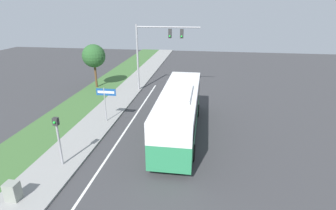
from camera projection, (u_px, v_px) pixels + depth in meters
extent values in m
plane|color=#38383A|center=(167.00, 158.00, 16.04)|extent=(80.00, 80.00, 0.00)
cube|color=gray|center=(72.00, 149.00, 16.86)|extent=(2.80, 80.00, 0.12)
cube|color=#3D6633|center=(26.00, 146.00, 17.30)|extent=(3.60, 80.00, 0.10)
cube|color=silver|center=(110.00, 153.00, 16.53)|extent=(0.14, 30.00, 0.01)
cube|color=#2D8956|center=(179.00, 118.00, 18.67)|extent=(2.44, 10.87, 1.56)
cube|color=white|center=(180.00, 100.00, 18.16)|extent=(2.44, 10.87, 1.28)
cube|color=black|center=(179.00, 106.00, 18.32)|extent=(2.48, 10.00, 0.96)
cube|color=white|center=(178.00, 93.00, 17.14)|extent=(1.71, 3.80, 0.24)
cylinder|color=black|center=(170.00, 109.00, 22.18)|extent=(0.28, 1.00, 1.00)
cylinder|color=black|center=(197.00, 111.00, 21.87)|extent=(0.28, 1.00, 1.00)
cylinder|color=black|center=(154.00, 150.00, 15.96)|extent=(0.28, 1.00, 1.00)
cylinder|color=black|center=(193.00, 153.00, 15.64)|extent=(0.28, 1.00, 1.00)
cylinder|color=#939399|center=(138.00, 59.00, 27.47)|extent=(0.20, 0.20, 6.96)
cylinder|color=#939399|center=(168.00, 27.00, 25.88)|extent=(6.42, 0.14, 0.14)
cube|color=#2D2D2D|center=(170.00, 34.00, 26.07)|extent=(0.32, 0.28, 0.90)
sphere|color=#1ED838|center=(170.00, 36.00, 25.99)|extent=(0.18, 0.18, 0.18)
cube|color=#2D2D2D|center=(182.00, 34.00, 25.91)|extent=(0.32, 0.28, 0.90)
sphere|color=#1ED838|center=(182.00, 36.00, 25.83)|extent=(0.18, 0.18, 0.18)
cylinder|color=#939399|center=(59.00, 143.00, 14.70)|extent=(0.12, 0.12, 3.06)
cube|color=#2D2D2D|center=(56.00, 121.00, 14.23)|extent=(0.28, 0.24, 0.44)
sphere|color=#1ED838|center=(54.00, 123.00, 14.09)|extent=(0.14, 0.14, 0.14)
cylinder|color=#939399|center=(105.00, 105.00, 20.41)|extent=(0.08, 0.08, 2.85)
cube|color=#19478C|center=(106.00, 92.00, 19.99)|extent=(1.56, 0.03, 0.54)
cube|color=white|center=(106.00, 92.00, 19.98)|extent=(1.32, 0.01, 0.19)
cube|color=gray|center=(12.00, 191.00, 12.29)|extent=(0.61, 0.51, 0.92)
cylinder|color=brown|center=(96.00, 75.00, 29.09)|extent=(0.24, 0.24, 2.75)
sphere|color=#285628|center=(94.00, 56.00, 28.33)|extent=(2.49, 2.49, 2.49)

